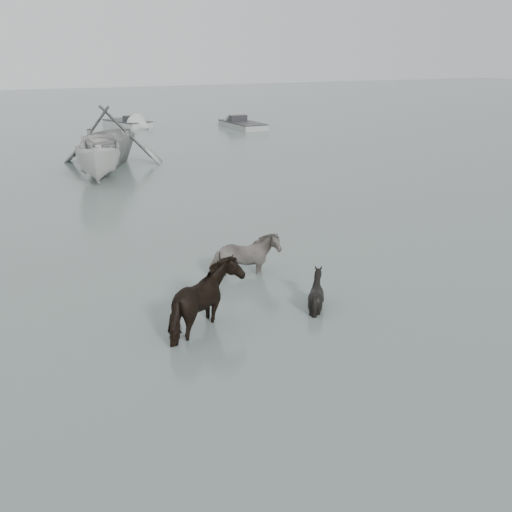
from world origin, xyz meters
name	(u,v)px	position (x,y,z in m)	size (l,w,h in m)	color
ground	(248,302)	(0.00, 0.00, 0.00)	(140.00, 140.00, 0.00)	#4C5B54
pony_pinto	(244,247)	(0.55, 1.56, 0.69)	(0.74, 1.63, 1.38)	black
pony_dark	(208,291)	(-1.22, -0.99, 0.79)	(1.58, 1.35, 1.59)	black
pony_black	(317,281)	(1.21, -0.76, 0.55)	(0.89, 1.00, 1.10)	black
rowboat_trail	(109,133)	(0.52, 17.33, 1.39)	(4.55, 5.27, 2.78)	gray
boat_small	(99,156)	(-0.48, 14.33, 0.89)	(1.74, 4.63, 1.79)	silver
skiff_port	(243,122)	(10.85, 27.01, 0.38)	(5.58, 1.60, 0.75)	#949694
skiff_mid	(127,120)	(4.23, 30.79, 0.38)	(4.82, 1.60, 0.75)	#9FA2A0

